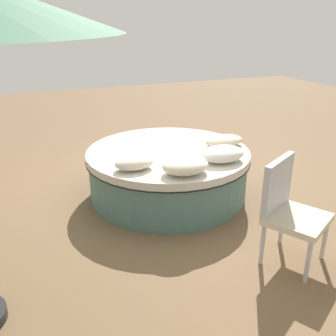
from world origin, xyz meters
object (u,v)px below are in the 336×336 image
throw_pillow_1 (185,166)px  patio_chair (288,205)px  round_bed (168,172)px  throw_pillow_2 (222,154)px  throw_pillow_3 (224,141)px  throw_pillow_0 (134,163)px

throw_pillow_1 → patio_chair: patio_chair is taller
round_bed → throw_pillow_2: bearing=126.4°
round_bed → throw_pillow_3: throw_pillow_3 is taller
throw_pillow_0 → throw_pillow_2: size_ratio=0.82×
patio_chair → throw_pillow_3: bearing=-127.6°
throw_pillow_0 → throw_pillow_3: 1.33m
throw_pillow_2 → throw_pillow_3: (-0.29, -0.47, -0.02)m
throw_pillow_2 → throw_pillow_3: size_ratio=1.02×
round_bed → throw_pillow_3: 0.82m
throw_pillow_3 → patio_chair: patio_chair is taller
throw_pillow_0 → patio_chair: bearing=130.4°
round_bed → throw_pillow_3: size_ratio=3.94×
throw_pillow_2 → round_bed: bearing=-53.6°
throw_pillow_0 → throw_pillow_1: size_ratio=0.85×
throw_pillow_1 → round_bed: bearing=-98.0°
throw_pillow_3 → patio_chair: (0.23, 1.57, -0.11)m
throw_pillow_0 → throw_pillow_2: 1.01m
throw_pillow_1 → throw_pillow_2: 0.56m
round_bed → throw_pillow_0: 0.81m
throw_pillow_2 → throw_pillow_3: bearing=-121.9°
throw_pillow_0 → round_bed: bearing=-142.4°
throw_pillow_1 → throw_pillow_3: (-0.83, -0.64, -0.02)m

